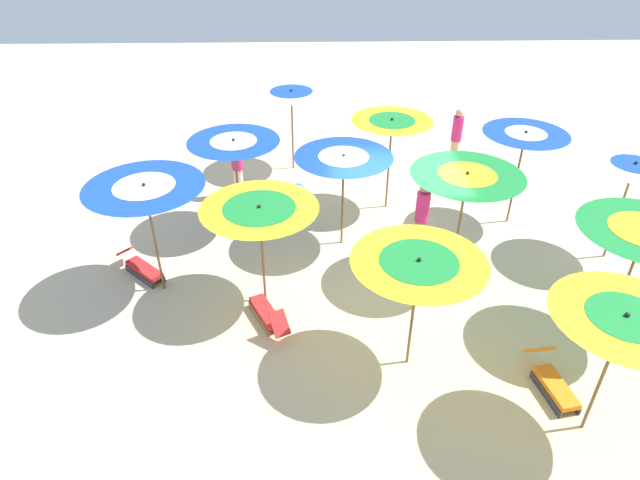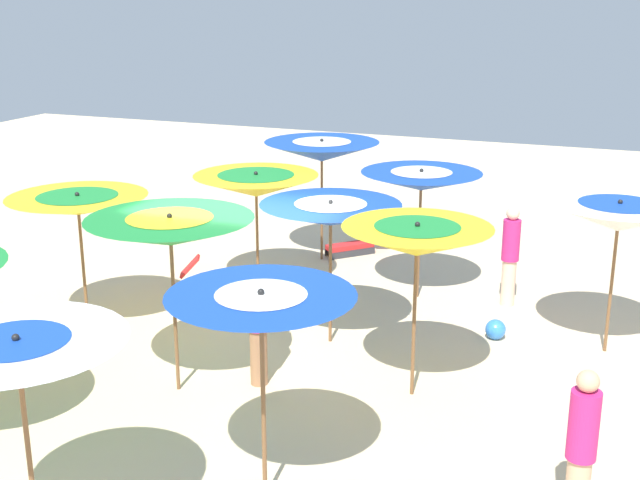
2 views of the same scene
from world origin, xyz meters
TOP-DOWN VIEW (x-y plane):
  - ground at (0.00, 0.00)m, footprint 39.36×39.36m
  - beach_umbrella_0 at (2.15, -4.94)m, footprint 2.02×2.02m
  - beach_umbrella_1 at (3.38, -1.68)m, footprint 2.08×2.08m
  - beach_umbrella_2 at (4.77, 0.69)m, footprint 2.25×2.25m
  - beach_umbrella_3 at (-0.28, -2.60)m, footprint 1.95×1.95m
  - beach_umbrella_4 at (0.97, -0.94)m, footprint 2.13×2.13m
  - beach_umbrella_5 at (2.64, 1.09)m, footprint 2.20×2.20m
  - beach_umbrella_6 at (-3.21, -1.78)m, footprint 1.93×1.93m
  - beach_umbrella_7 at (-1.31, 0.42)m, footprint 2.19×2.19m
  - beach_umbrella_8 at (0.04, 2.89)m, footprint 2.17×2.17m
  - beach_umbrella_9 at (-4.94, -0.22)m, footprint 1.97×1.97m
  - lounger_0 at (5.32, 0.19)m, footprint 1.20×1.15m
  - lounger_1 at (2.54, 1.80)m, footprint 0.88×1.34m
  - beachgoer_0 at (-0.76, -0.54)m, footprint 0.30×0.30m
  - beachgoer_1 at (3.56, -3.24)m, footprint 0.30×0.30m
  - beachgoer_2 at (-2.55, -4.92)m, footprint 0.30×0.30m
  - beach_ball at (1.99, -3.31)m, footprint 0.32×0.32m

SIDE VIEW (x-z plane):
  - ground at x=0.00m, z-range -0.04..0.00m
  - beach_ball at x=1.99m, z-range 0.00..0.32m
  - lounger_0 at x=5.32m, z-range -0.06..0.44m
  - lounger_1 at x=2.54m, z-range -0.11..0.50m
  - beachgoer_0 at x=-0.76m, z-range 0.04..1.78m
  - beachgoer_1 at x=3.56m, z-range 0.04..1.79m
  - beachgoer_2 at x=-2.55m, z-range 0.05..1.81m
  - beach_umbrella_5 at x=2.64m, z-range 0.86..3.07m
  - beach_umbrella_4 at x=0.97m, z-range 0.91..3.17m
  - beach_umbrella_8 at x=0.04m, z-range 0.92..3.18m
  - beach_umbrella_9 at x=-4.94m, z-range 0.92..3.27m
  - beach_umbrella_0 at x=2.15m, z-range 0.92..3.28m
  - beach_umbrella_1 at x=3.38m, z-range 0.94..3.27m
  - beach_umbrella_6 at x=-3.21m, z-range 0.97..3.36m
  - beach_umbrella_3 at x=-0.28m, z-range 0.96..3.38m
  - beach_umbrella_2 at x=4.77m, z-range 0.98..3.45m
  - beach_umbrella_7 at x=-1.31m, z-range 1.00..3.49m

